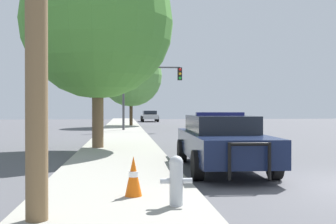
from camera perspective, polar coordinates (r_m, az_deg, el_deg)
The scene contains 9 objects.
sidewalk_left at distance 8.50m, azimuth -6.87°, elevation -10.19°, with size 3.00×110.00×0.13m.
police_car at distance 11.42m, azimuth 7.25°, elevation -3.84°, with size 2.15×5.46×1.53m.
fire_hydrant at distance 6.62m, azimuth 1.11°, elevation -9.06°, with size 0.50×0.22×0.78m.
traffic_light at distance 29.56m, azimuth -2.62°, elevation 3.92°, with size 4.19×0.35×4.55m.
car_background_distant at distance 51.65m, azimuth -2.52°, elevation -0.50°, with size 2.08×4.67×1.35m.
car_background_oncoming at distance 31.04m, azimuth 6.66°, elevation -1.19°, with size 2.21×4.75×1.35m.
tree_sidewalk_near at distance 16.76m, azimuth -9.51°, elevation 11.78°, with size 5.83×5.83×7.72m.
tree_sidewalk_far at distance 37.50m, azimuth -5.03°, elevation 4.95°, with size 5.50×5.50×7.17m.
traffic_cone at distance 7.35m, azimuth -4.71°, elevation -8.63°, with size 0.30×0.30×0.69m.
Camera 1 is at (-4.97, -8.36, 1.64)m, focal length 45.00 mm.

